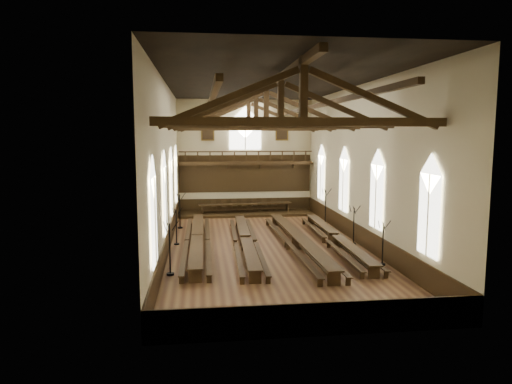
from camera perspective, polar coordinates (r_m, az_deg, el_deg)
The scene contains 21 objects.
ground at distance 28.71m, azimuth 1.23°, elevation -6.74°, with size 26.00×26.00×0.00m, color brown.
room_walls at distance 27.87m, azimuth 1.27°, elevation 6.27°, with size 26.00×26.00×26.00m.
wainscot_band at distance 28.57m, azimuth 1.24°, elevation -5.57°, with size 12.00×26.00×1.20m.
side_windows at distance 28.04m, azimuth 1.25°, elevation 0.70°, with size 11.85×19.80×4.50m.
end_window at distance 40.67m, azimuth -1.36°, elevation 7.63°, with size 2.80×0.12×3.80m.
minstrels_gallery at distance 40.55m, azimuth -1.31°, elevation 2.94°, with size 11.80×1.24×3.70m.
portraits at distance 40.67m, azimuth -1.36°, elevation 7.45°, with size 7.75×0.09×1.45m.
roof_trusses at distance 27.90m, azimuth 1.28°, elevation 9.88°, with size 11.70×25.70×2.80m.
refectory_row_a at distance 28.51m, azimuth -7.35°, elevation -5.73°, with size 1.63×14.65×0.77m.
refectory_row_b at distance 28.04m, azimuth -1.29°, elevation -5.95°, with size 1.72×14.29×0.73m.
refectory_row_c at distance 28.09m, azimuth 5.27°, elevation -5.84°, with size 1.78×14.94×0.80m.
refectory_row_d at distance 29.18m, azimuth 9.93°, elevation -5.55°, with size 1.60×14.18×0.72m.
dais at distance 39.75m, azimuth -1.32°, elevation -2.67°, with size 11.40×3.13×0.21m, color #311F0E.
high_table at distance 39.63m, azimuth -1.32°, elevation -1.60°, with size 8.18×1.66×0.76m.
high_chairs at distance 40.43m, azimuth -1.43°, elevation -1.53°, with size 5.92×0.52×1.05m.
candelabrum_left_near at distance 23.08m, azimuth -10.70°, elevation -8.18°, with size 0.79×0.84×2.75m.
candelabrum_left_mid at distance 29.25m, azimuth -9.91°, elevation -5.12°, with size 0.67×0.73×2.40m.
candelabrum_left_far at distance 34.25m, azimuth -9.49°, elevation -3.16°, with size 0.76×0.82×2.68m.
candelabrum_right_near at distance 25.31m, azimuth 15.54°, elevation -7.20°, with size 0.69×0.72×2.40m.
candelabrum_right_mid at distance 29.52m, azimuth 12.10°, elevation -5.00°, with size 0.72×0.75×2.49m.
candelabrum_right_far at distance 35.64m, azimuth 8.67°, elevation -2.66°, with size 0.81×0.86×2.83m.
Camera 1 is at (-4.00, -27.58, 6.90)m, focal length 32.00 mm.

